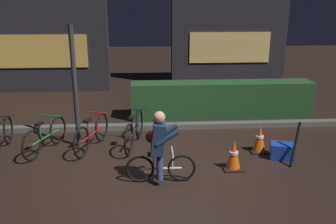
# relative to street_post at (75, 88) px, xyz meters

# --- Properties ---
(ground_plane) EXTENTS (40.00, 40.00, 0.00)m
(ground_plane) POSITION_rel_street_post_xyz_m (1.66, -1.20, -1.27)
(ground_plane) COLOR black
(sidewalk_curb) EXTENTS (12.00, 0.24, 0.12)m
(sidewalk_curb) POSITION_rel_street_post_xyz_m (1.66, 1.00, -1.21)
(sidewalk_curb) COLOR #56544F
(sidewalk_curb) RESTS_ON ground
(hedge_row) EXTENTS (4.80, 0.70, 0.94)m
(hedge_row) POSITION_rel_street_post_xyz_m (3.46, 1.90, -0.80)
(hedge_row) COLOR #214723
(hedge_row) RESTS_ON ground
(storefront_left) EXTENTS (4.53, 0.54, 4.20)m
(storefront_left) POSITION_rel_street_post_xyz_m (-2.09, 5.30, 0.82)
(storefront_left) COLOR #262328
(storefront_left) RESTS_ON ground
(storefront_right) EXTENTS (4.22, 0.54, 4.74)m
(storefront_right) POSITION_rel_street_post_xyz_m (4.53, 6.00, 1.09)
(storefront_right) COLOR #262328
(storefront_right) RESTS_ON ground
(street_post) EXTENTS (0.10, 0.10, 2.54)m
(street_post) POSITION_rel_street_post_xyz_m (0.00, 0.00, 0.00)
(street_post) COLOR #2D2D33
(street_post) RESTS_ON ground
(parked_bike_leftmost) EXTENTS (0.46, 1.51, 0.69)m
(parked_bike_leftmost) POSITION_rel_street_post_xyz_m (-1.51, -0.19, -0.95)
(parked_bike_leftmost) COLOR black
(parked_bike_leftmost) RESTS_ON ground
(parked_bike_left_mid) EXTENTS (0.57, 1.44, 0.70)m
(parked_bike_left_mid) POSITION_rel_street_post_xyz_m (-0.62, -0.25, -0.95)
(parked_bike_left_mid) COLOR black
(parked_bike_left_mid) RESTS_ON ground
(parked_bike_center_left) EXTENTS (0.56, 1.51, 0.73)m
(parked_bike_center_left) POSITION_rel_street_post_xyz_m (0.31, -0.16, -0.94)
(parked_bike_center_left) COLOR black
(parked_bike_center_left) RESTS_ON ground
(parked_bike_center_right) EXTENTS (0.46, 1.61, 0.75)m
(parked_bike_center_right) POSITION_rel_street_post_xyz_m (1.18, -0.07, -0.93)
(parked_bike_center_right) COLOR black
(parked_bike_center_right) RESTS_ON ground
(traffic_cone_near) EXTENTS (0.36, 0.36, 0.55)m
(traffic_cone_near) POSITION_rel_street_post_xyz_m (3.01, -1.30, -1.00)
(traffic_cone_near) COLOR black
(traffic_cone_near) RESTS_ON ground
(traffic_cone_far) EXTENTS (0.36, 0.36, 0.56)m
(traffic_cone_far) POSITION_rel_street_post_xyz_m (3.73, -0.54, -1.00)
(traffic_cone_far) COLOR black
(traffic_cone_far) RESTS_ON ground
(blue_crate) EXTENTS (0.51, 0.43, 0.30)m
(blue_crate) POSITION_rel_street_post_xyz_m (4.07, -0.90, -1.12)
(blue_crate) COLOR #193DB7
(blue_crate) RESTS_ON ground
(cyclist) EXTENTS (1.19, 0.52, 1.25)m
(cyclist) POSITION_rel_street_post_xyz_m (1.64, -1.68, -0.64)
(cyclist) COLOR black
(cyclist) RESTS_ON ground
(closed_umbrella) EXTENTS (0.30, 0.36, 0.78)m
(closed_umbrella) POSITION_rel_street_post_xyz_m (4.21, -1.15, -0.88)
(closed_umbrella) COLOR black
(closed_umbrella) RESTS_ON ground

